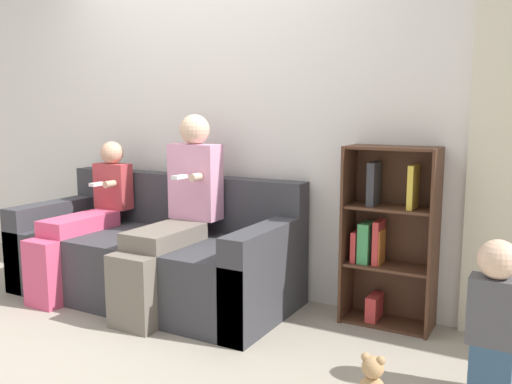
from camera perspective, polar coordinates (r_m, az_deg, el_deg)
name	(u,v)px	position (r m, az deg, el deg)	size (l,w,h in m)	color
ground_plane	(119,326)	(3.56, -14.23, -13.50)	(14.00, 14.00, 0.00)	#9E9384
back_wall	(208,117)	(4.09, -5.04, 7.91)	(10.00, 0.06, 2.55)	silver
couch	(154,257)	(3.94, -10.66, -6.76)	(2.02, 0.88, 0.85)	#38383D
adult_seated	(175,211)	(3.63, -8.54, -1.98)	(0.36, 0.85, 1.30)	#70665B
child_seated	(83,217)	(4.13, -17.71, -2.55)	(0.29, 0.85, 1.09)	#DB4C75
toddler_standing	(494,315)	(2.76, 23.80, -11.72)	(0.23, 0.18, 0.75)	#335170
bookshelf	(387,236)	(3.45, 13.65, -4.54)	(0.55, 0.27, 1.11)	#4C2D1E
teddy_bear	(372,384)	(2.59, 12.14, -19.18)	(0.13, 0.11, 0.26)	tan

